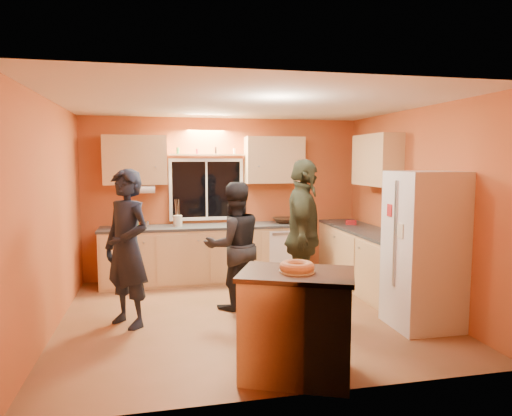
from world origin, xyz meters
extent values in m
plane|color=brown|center=(0.00, 0.00, 0.00)|extent=(4.50, 4.50, 0.00)
cube|color=#B65F2E|center=(0.00, 2.00, 1.30)|extent=(4.50, 0.04, 2.60)
cube|color=#B65F2E|center=(0.00, -2.00, 1.30)|extent=(4.50, 0.04, 2.60)
cube|color=#B65F2E|center=(-2.25, 0.00, 1.30)|extent=(0.04, 4.00, 2.60)
cube|color=#B65F2E|center=(2.25, 0.00, 1.30)|extent=(0.04, 4.00, 2.60)
cube|color=white|center=(0.00, 0.00, 2.60)|extent=(4.50, 4.00, 0.02)
cube|color=black|center=(-0.30, 1.99, 1.45)|extent=(1.10, 0.02, 0.90)
cube|color=white|center=(-0.30, 1.97, 1.45)|extent=(1.20, 0.04, 1.00)
cube|color=#DAB172|center=(-1.40, 1.83, 1.92)|extent=(0.95, 0.33, 0.75)
cube|color=#DAB172|center=(0.80, 1.83, 1.92)|extent=(0.95, 0.33, 0.75)
cube|color=#DAB172|center=(2.08, 0.80, 1.92)|extent=(0.33, 1.00, 0.75)
cylinder|color=silver|center=(-1.25, 1.72, 1.48)|extent=(0.27, 0.12, 0.12)
cube|color=#DAB172|center=(-0.35, 1.70, 0.43)|extent=(3.20, 0.60, 0.86)
cube|color=#282B2D|center=(-0.35, 1.70, 0.88)|extent=(3.24, 0.62, 0.04)
cube|color=#DAB172|center=(1.95, 1.70, 0.43)|extent=(0.60, 0.60, 0.86)
cube|color=#282B2D|center=(1.95, 1.70, 0.88)|extent=(0.62, 0.62, 0.04)
cube|color=#DAB172|center=(1.95, 0.50, 0.43)|extent=(0.60, 1.80, 0.86)
cube|color=#282B2D|center=(1.95, 0.50, 0.88)|extent=(0.62, 1.84, 0.04)
cube|color=silver|center=(1.89, -0.80, 0.90)|extent=(0.72, 0.70, 1.80)
cube|color=#DAB172|center=(0.10, -1.67, 0.46)|extent=(1.11, 0.95, 0.92)
cube|color=black|center=(0.10, -1.67, 0.93)|extent=(1.17, 1.01, 0.04)
torus|color=tan|center=(0.10, -1.67, 1.00)|extent=(0.31, 0.31, 0.09)
imported|color=black|center=(-1.44, -0.04, 0.91)|extent=(0.77, 0.79, 1.83)
imported|color=black|center=(-0.13, 0.33, 0.82)|extent=(0.92, 0.78, 1.65)
imported|color=#2D3320|center=(0.67, -0.10, 0.97)|extent=(0.80, 1.23, 1.94)
imported|color=black|center=(0.93, 1.72, 0.94)|extent=(0.37, 0.37, 0.09)
cylinder|color=beige|center=(-0.78, 1.71, 0.99)|extent=(0.14, 0.14, 0.17)
imported|color=gray|center=(1.91, -0.30, 1.05)|extent=(0.31, 0.27, 0.31)
cube|color=#B01B1F|center=(1.93, 1.30, 0.94)|extent=(0.19, 0.17, 0.07)
camera|label=1|loc=(-1.08, -5.41, 1.92)|focal=32.00mm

